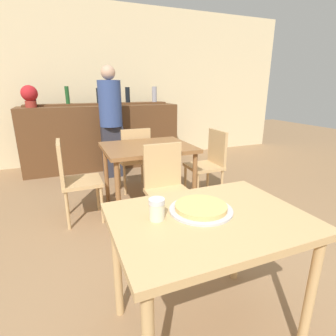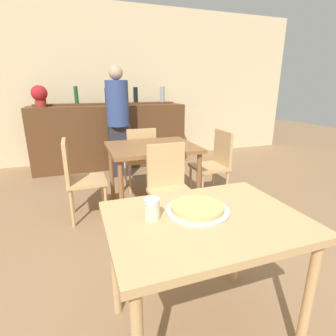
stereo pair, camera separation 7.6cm
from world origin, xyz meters
name	(u,v)px [view 1 (the left image)]	position (x,y,z in m)	size (l,w,h in m)	color
ground_plane	(203,329)	(0.00, 0.00, 0.00)	(16.00, 16.00, 0.00)	#93704C
wall_back	(95,86)	(0.00, 4.11, 1.40)	(8.00, 0.05, 2.80)	beige
dining_table_near	(209,232)	(0.00, 0.00, 0.66)	(0.99, 0.73, 0.76)	tan
dining_table_far	(148,153)	(0.21, 1.70, 0.67)	(0.97, 0.81, 0.76)	brown
bar_counter	(103,137)	(0.00, 3.61, 0.54)	(2.60, 0.56, 1.08)	brown
bar_back_shelf	(102,101)	(0.04, 3.75, 1.14)	(2.39, 0.24, 0.31)	brown
chair_far_side_front	(167,184)	(0.21, 1.12, 0.50)	(0.40, 0.40, 0.88)	tan
chair_far_side_back	(135,156)	(0.21, 2.28, 0.50)	(0.40, 0.40, 0.88)	tan
chair_far_side_left	(73,176)	(-0.60, 1.70, 0.50)	(0.40, 0.40, 0.88)	tan
chair_far_side_right	(210,160)	(1.02, 1.70, 0.50)	(0.40, 0.40, 0.88)	tan
pizza_tray	(201,208)	(-0.01, 0.07, 0.77)	(0.34, 0.34, 0.04)	#B7B7BC
cheese_shaker	(157,209)	(-0.26, 0.07, 0.81)	(0.08, 0.08, 0.11)	beige
person_standing	(111,119)	(0.06, 3.03, 0.91)	(0.34, 0.34, 1.69)	#2D2D38
potted_plant	(29,95)	(-1.05, 3.56, 1.27)	(0.24, 0.24, 0.33)	maroon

